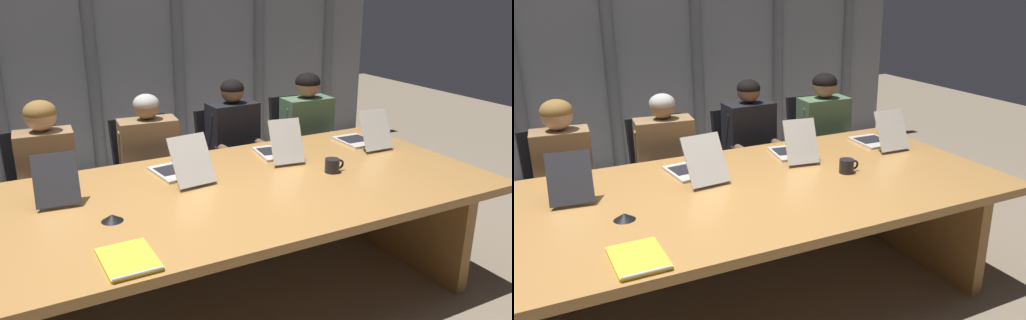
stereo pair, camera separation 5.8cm
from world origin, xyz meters
The scene contains 18 objects.
ground_plane centered at (0.00, 0.00, 0.00)m, with size 12.74×12.74×0.00m, color #7F705B.
conference_table centered at (0.00, 0.00, 0.59)m, with size 3.44×1.45×0.74m.
curtain_backdrop centered at (-0.01, 2.67, 1.57)m, with size 6.37×0.17×3.14m.
laptop_left_mid centered at (-0.72, 0.37, 0.79)m, with size 0.27×0.46×0.27m.
laptop_center centered at (-0.01, 0.32, 0.79)m, with size 0.29×0.50×0.28m.
laptop_right_mid centered at (0.69, 0.37, 0.79)m, with size 0.27×0.46×0.29m.
laptop_right_end centered at (1.38, 0.33, 0.79)m, with size 0.24×0.44×0.28m.
office_chair_left_mid centered at (-0.72, 1.09, 0.33)m, with size 0.60×0.60×0.90m.
office_chair_center centered at (0.01, 1.09, 0.34)m, with size 0.60×0.60×0.90m.
office_chair_right_mid centered at (0.69, 1.09, 0.33)m, with size 0.60×0.60×0.90m.
office_chair_right_end centered at (1.37, 1.10, 0.34)m, with size 0.60×0.60×0.93m.
person_left_mid centered at (-0.71, 0.94, 0.65)m, with size 0.41×0.57×1.15m.
person_center centered at (-0.01, 0.94, 0.63)m, with size 0.46×0.57×1.12m.
person_right_mid centered at (0.68, 0.94, 0.65)m, with size 0.40×0.56×1.17m.
person_right_end centered at (1.35, 0.94, 0.67)m, with size 0.43×0.56×1.17m.
coffee_mug_near centered at (0.85, -0.05, 0.78)m, with size 0.13×0.09×0.09m.
conference_mic_left_side centered at (-0.54, -0.11, 0.76)m, with size 0.11×0.11×0.04m, color black.
spiral_notepad centered at (-0.57, -0.55, 0.75)m, with size 0.22×0.31×0.03m.
Camera 1 is at (-1.02, -2.53, 1.86)m, focal length 36.76 mm.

